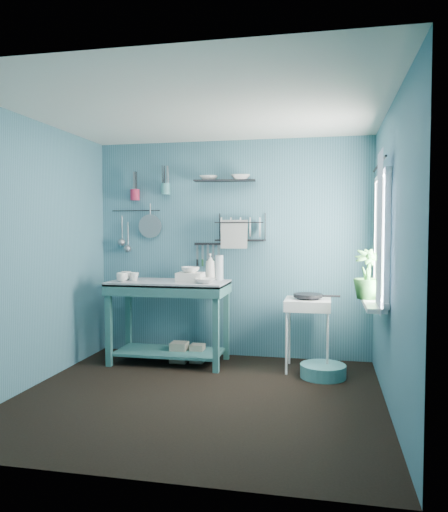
% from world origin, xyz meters
% --- Properties ---
extents(floor, '(3.20, 3.20, 0.00)m').
position_xyz_m(floor, '(0.00, 0.00, 0.00)').
color(floor, black).
rests_on(floor, ground).
extents(ceiling, '(3.20, 3.20, 0.00)m').
position_xyz_m(ceiling, '(0.00, 0.00, 2.50)').
color(ceiling, silver).
rests_on(ceiling, ground).
extents(wall_back, '(3.20, 0.00, 3.20)m').
position_xyz_m(wall_back, '(0.00, 1.50, 1.25)').
color(wall_back, '#3C6B7A').
rests_on(wall_back, ground).
extents(wall_front, '(3.20, 0.00, 3.20)m').
position_xyz_m(wall_front, '(0.00, -1.50, 1.25)').
color(wall_front, '#3C6B7A').
rests_on(wall_front, ground).
extents(wall_left, '(0.00, 3.00, 3.00)m').
position_xyz_m(wall_left, '(-1.60, 0.00, 1.25)').
color(wall_left, '#3C6B7A').
rests_on(wall_left, ground).
extents(wall_right, '(0.00, 3.00, 3.00)m').
position_xyz_m(wall_right, '(1.60, 0.00, 1.25)').
color(wall_right, '#3C6B7A').
rests_on(wall_right, ground).
extents(work_counter, '(1.36, 0.81, 0.91)m').
position_xyz_m(work_counter, '(-0.61, 1.03, 0.45)').
color(work_counter, '#306663').
rests_on(work_counter, floor).
extents(mug_left, '(0.12, 0.12, 0.10)m').
position_xyz_m(mug_left, '(-1.09, 0.87, 0.96)').
color(mug_left, white).
rests_on(mug_left, work_counter).
extents(mug_mid, '(0.14, 0.14, 0.09)m').
position_xyz_m(mug_mid, '(-0.99, 0.97, 0.95)').
color(mug_mid, white).
rests_on(mug_mid, work_counter).
extents(mug_right, '(0.17, 0.17, 0.10)m').
position_xyz_m(mug_right, '(-1.11, 1.03, 0.96)').
color(mug_right, white).
rests_on(mug_right, work_counter).
extents(wash_tub, '(0.28, 0.22, 0.10)m').
position_xyz_m(wash_tub, '(-0.36, 1.01, 0.96)').
color(wash_tub, silver).
rests_on(wash_tub, work_counter).
extents(tub_bowl, '(0.20, 0.19, 0.06)m').
position_xyz_m(tub_bowl, '(-0.36, 1.01, 1.04)').
color(tub_bowl, white).
rests_on(tub_bowl, wash_tub).
extents(soap_bottle, '(0.11, 0.12, 0.30)m').
position_xyz_m(soap_bottle, '(-0.19, 1.23, 1.06)').
color(soap_bottle, silver).
rests_on(soap_bottle, work_counter).
extents(water_bottle, '(0.09, 0.09, 0.28)m').
position_xyz_m(water_bottle, '(-0.09, 1.25, 1.05)').
color(water_bottle, silver).
rests_on(water_bottle, work_counter).
extents(counter_bowl, '(0.22, 0.22, 0.05)m').
position_xyz_m(counter_bowl, '(-0.16, 0.88, 0.93)').
color(counter_bowl, white).
rests_on(counter_bowl, work_counter).
extents(hotplate_stand, '(0.52, 0.52, 0.75)m').
position_xyz_m(hotplate_stand, '(0.90, 1.04, 0.37)').
color(hotplate_stand, white).
rests_on(hotplate_stand, floor).
extents(frying_pan, '(0.30, 0.30, 0.03)m').
position_xyz_m(frying_pan, '(0.90, 1.04, 0.79)').
color(frying_pan, black).
rests_on(frying_pan, hotplate_stand).
extents(knife_strip, '(0.32, 0.07, 0.03)m').
position_xyz_m(knife_strip, '(-0.27, 1.47, 1.31)').
color(knife_strip, black).
rests_on(knife_strip, wall_back).
extents(dish_rack, '(0.57, 0.29, 0.32)m').
position_xyz_m(dish_rack, '(0.13, 1.37, 1.50)').
color(dish_rack, black).
rests_on(dish_rack, wall_back).
extents(upper_shelf, '(0.72, 0.27, 0.01)m').
position_xyz_m(upper_shelf, '(-0.06, 1.40, 2.03)').
color(upper_shelf, black).
rests_on(upper_shelf, wall_back).
extents(shelf_bowl_left, '(0.21, 0.21, 0.05)m').
position_xyz_m(shelf_bowl_left, '(-0.24, 1.40, 2.08)').
color(shelf_bowl_left, white).
rests_on(shelf_bowl_left, upper_shelf).
extents(shelf_bowl_right, '(0.25, 0.25, 0.05)m').
position_xyz_m(shelf_bowl_right, '(0.12, 1.40, 2.04)').
color(shelf_bowl_right, white).
rests_on(shelf_bowl_right, upper_shelf).
extents(utensil_cup_magenta, '(0.11, 0.11, 0.13)m').
position_xyz_m(utensil_cup_magenta, '(-1.15, 1.42, 1.89)').
color(utensil_cup_magenta, '#AF2040').
rests_on(utensil_cup_magenta, wall_back).
extents(utensil_cup_teal, '(0.11, 0.11, 0.13)m').
position_xyz_m(utensil_cup_teal, '(-0.77, 1.42, 1.95)').
color(utensil_cup_teal, teal).
rests_on(utensil_cup_teal, wall_back).
extents(colander, '(0.28, 0.03, 0.28)m').
position_xyz_m(colander, '(-0.98, 1.45, 1.51)').
color(colander, gray).
rests_on(colander, wall_back).
extents(ladle_outer, '(0.01, 0.01, 0.30)m').
position_xyz_m(ladle_outer, '(-1.34, 1.46, 1.49)').
color(ladle_outer, gray).
rests_on(ladle_outer, wall_back).
extents(ladle_inner, '(0.01, 0.01, 0.30)m').
position_xyz_m(ladle_inner, '(-1.26, 1.46, 1.41)').
color(ladle_inner, gray).
rests_on(ladle_inner, wall_back).
extents(hook_rail, '(0.60, 0.01, 0.01)m').
position_xyz_m(hook_rail, '(-1.16, 1.47, 1.70)').
color(hook_rail, black).
rests_on(hook_rail, wall_back).
extents(window_glass, '(0.00, 1.10, 1.10)m').
position_xyz_m(window_glass, '(1.59, 0.45, 1.40)').
color(window_glass, white).
rests_on(window_glass, wall_right).
extents(windowsill, '(0.16, 0.95, 0.04)m').
position_xyz_m(windowsill, '(1.50, 0.45, 0.81)').
color(windowsill, white).
rests_on(windowsill, wall_right).
extents(curtain, '(0.00, 1.35, 1.35)m').
position_xyz_m(curtain, '(1.52, 0.15, 1.45)').
color(curtain, silver).
rests_on(curtain, wall_right).
extents(curtain_rod, '(0.02, 1.05, 0.02)m').
position_xyz_m(curtain_rod, '(1.54, 0.45, 2.05)').
color(curtain_rod, black).
rests_on(curtain_rod, wall_right).
extents(potted_plant, '(0.30, 0.30, 0.46)m').
position_xyz_m(potted_plant, '(1.46, 0.58, 1.06)').
color(potted_plant, '#2E712D').
rests_on(potted_plant, windowsill).
extents(storage_tin_large, '(0.18, 0.18, 0.22)m').
position_xyz_m(storage_tin_large, '(-0.51, 1.08, 0.11)').
color(storage_tin_large, gray).
rests_on(storage_tin_large, floor).
extents(storage_tin_small, '(0.15, 0.15, 0.20)m').
position_xyz_m(storage_tin_small, '(-0.31, 1.11, 0.10)').
color(storage_tin_small, gray).
rests_on(storage_tin_small, floor).
extents(floor_basin, '(0.45, 0.45, 0.13)m').
position_xyz_m(floor_basin, '(1.07, 0.81, 0.07)').
color(floor_basin, teal).
rests_on(floor_basin, floor).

